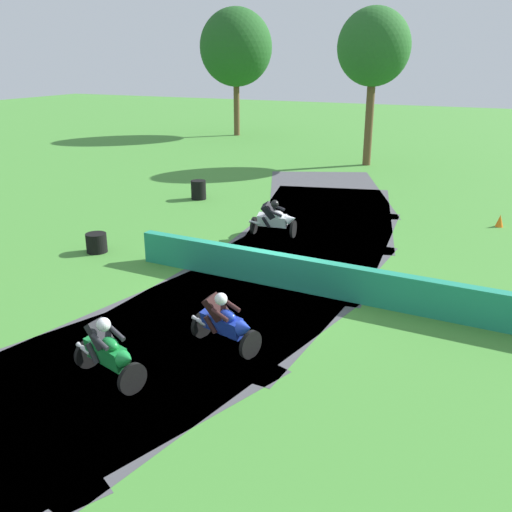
{
  "coord_description": "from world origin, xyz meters",
  "views": [
    {
      "loc": [
        5.84,
        -13.04,
        5.83
      ],
      "look_at": [
        -0.05,
        -0.42,
        0.9
      ],
      "focal_mm": 39.97,
      "sensor_mm": 36.0,
      "label": 1
    }
  ],
  "objects_px": {
    "motorcycle_trailing_white": "(274,219)",
    "tire_stack_mid_b": "(199,190)",
    "motorcycle_lead_green": "(108,351)",
    "tire_stack_mid_a": "(97,243)",
    "traffic_cone": "(500,221)",
    "motorcycle_chase_blue": "(225,322)"
  },
  "relations": [
    {
      "from": "motorcycle_trailing_white",
      "to": "tire_stack_mid_b",
      "type": "height_order",
      "value": "motorcycle_trailing_white"
    },
    {
      "from": "motorcycle_lead_green",
      "to": "tire_stack_mid_b",
      "type": "relative_size",
      "value": 2.12
    },
    {
      "from": "tire_stack_mid_a",
      "to": "tire_stack_mid_b",
      "type": "bearing_deg",
      "value": 95.07
    },
    {
      "from": "traffic_cone",
      "to": "motorcycle_lead_green",
      "type": "bearing_deg",
      "value": -113.05
    },
    {
      "from": "motorcycle_chase_blue",
      "to": "motorcycle_lead_green",
      "type": "bearing_deg",
      "value": -123.85
    },
    {
      "from": "motorcycle_trailing_white",
      "to": "motorcycle_lead_green",
      "type": "bearing_deg",
      "value": -85.2
    },
    {
      "from": "motorcycle_lead_green",
      "to": "tire_stack_mid_a",
      "type": "xyz_separation_m",
      "value": [
        -5.21,
        5.87,
        -0.36
      ]
    },
    {
      "from": "motorcycle_trailing_white",
      "to": "tire_stack_mid_b",
      "type": "bearing_deg",
      "value": 144.92
    },
    {
      "from": "motorcycle_lead_green",
      "to": "tire_stack_mid_b",
      "type": "distance_m",
      "value": 14.47
    },
    {
      "from": "motorcycle_lead_green",
      "to": "motorcycle_chase_blue",
      "type": "height_order",
      "value": "motorcycle_lead_green"
    },
    {
      "from": "tire_stack_mid_a",
      "to": "motorcycle_chase_blue",
      "type": "bearing_deg",
      "value": -30.28
    },
    {
      "from": "motorcycle_chase_blue",
      "to": "traffic_cone",
      "type": "height_order",
      "value": "motorcycle_chase_blue"
    },
    {
      "from": "motorcycle_trailing_white",
      "to": "tire_stack_mid_a",
      "type": "bearing_deg",
      "value": -139.04
    },
    {
      "from": "motorcycle_lead_green",
      "to": "motorcycle_chase_blue",
      "type": "distance_m",
      "value": 2.44
    },
    {
      "from": "motorcycle_lead_green",
      "to": "motorcycle_chase_blue",
      "type": "relative_size",
      "value": 1.0
    },
    {
      "from": "traffic_cone",
      "to": "motorcycle_trailing_white",
      "type": "bearing_deg",
      "value": -146.63
    },
    {
      "from": "motorcycle_trailing_white",
      "to": "traffic_cone",
      "type": "relative_size",
      "value": 3.83
    },
    {
      "from": "motorcycle_trailing_white",
      "to": "tire_stack_mid_a",
      "type": "xyz_separation_m",
      "value": [
        -4.4,
        -3.82,
        -0.33
      ]
    },
    {
      "from": "tire_stack_mid_b",
      "to": "tire_stack_mid_a",
      "type": "bearing_deg",
      "value": -84.93
    },
    {
      "from": "traffic_cone",
      "to": "motorcycle_chase_blue",
      "type": "bearing_deg",
      "value": -111.04
    },
    {
      "from": "motorcycle_lead_green",
      "to": "traffic_cone",
      "type": "distance_m",
      "value": 15.44
    },
    {
      "from": "motorcycle_lead_green",
      "to": "tire_stack_mid_a",
      "type": "bearing_deg",
      "value": 131.6
    }
  ]
}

